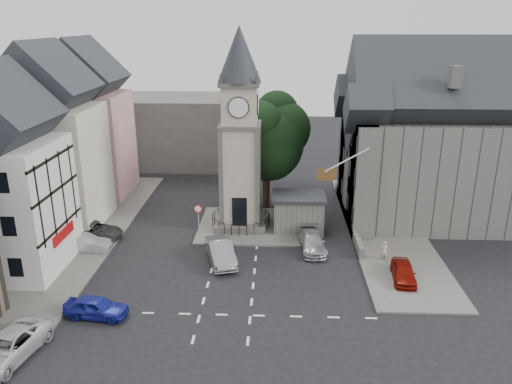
{
  "coord_description": "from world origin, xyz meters",
  "views": [
    {
      "loc": [
        2.92,
        -30.96,
        16.48
      ],
      "look_at": [
        1.39,
        5.0,
        4.12
      ],
      "focal_mm": 35.0,
      "sensor_mm": 36.0,
      "label": 1
    }
  ],
  "objects_px": {
    "clock_tower": "(240,132)",
    "stone_shelter": "(298,212)",
    "pedestrian": "(384,251)",
    "car_east_red": "(403,272)",
    "car_west_blue": "(96,307)"
  },
  "relations": [
    {
      "from": "clock_tower",
      "to": "stone_shelter",
      "type": "bearing_deg",
      "value": -5.84
    },
    {
      "from": "stone_shelter",
      "to": "pedestrian",
      "type": "bearing_deg",
      "value": -42.71
    },
    {
      "from": "stone_shelter",
      "to": "pedestrian",
      "type": "distance_m",
      "value": 8.14
    },
    {
      "from": "car_east_red",
      "to": "car_west_blue",
      "type": "bearing_deg",
      "value": -159.22
    },
    {
      "from": "clock_tower",
      "to": "car_west_blue",
      "type": "distance_m",
      "value": 17.56
    },
    {
      "from": "car_west_blue",
      "to": "car_east_red",
      "type": "relative_size",
      "value": 1.03
    },
    {
      "from": "stone_shelter",
      "to": "car_west_blue",
      "type": "xyz_separation_m",
      "value": [
        -12.31,
        -13.5,
        -0.91
      ]
    },
    {
      "from": "car_west_blue",
      "to": "clock_tower",
      "type": "bearing_deg",
      "value": -21.27
    },
    {
      "from": "clock_tower",
      "to": "car_east_red",
      "type": "distance_m",
      "value": 16.33
    },
    {
      "from": "pedestrian",
      "to": "car_west_blue",
      "type": "bearing_deg",
      "value": 19.33
    },
    {
      "from": "stone_shelter",
      "to": "car_east_red",
      "type": "height_order",
      "value": "stone_shelter"
    },
    {
      "from": "clock_tower",
      "to": "car_west_blue",
      "type": "relative_size",
      "value": 4.34
    },
    {
      "from": "clock_tower",
      "to": "car_east_red",
      "type": "bearing_deg",
      "value": -37.54
    },
    {
      "from": "clock_tower",
      "to": "pedestrian",
      "type": "bearing_deg",
      "value": -29.12
    },
    {
      "from": "car_west_blue",
      "to": "car_east_red",
      "type": "bearing_deg",
      "value": -67.86
    }
  ]
}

